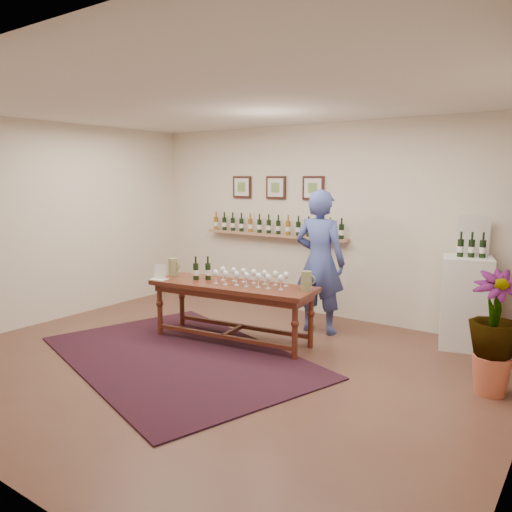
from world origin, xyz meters
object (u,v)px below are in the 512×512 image
Objects in this scene: display_pedestal at (465,302)px; potted_plant at (494,333)px; tasting_table at (232,292)px; person at (320,262)px.

display_pedestal is 1.37m from potted_plant.
tasting_table is 1.95× the size of display_pedestal.
potted_plant is at bearing -67.28° from display_pedestal.
potted_plant is (0.53, -1.26, 0.04)m from display_pedestal.
tasting_table is at bearing 51.85° from person.
person is (-2.24, 0.78, 0.35)m from potted_plant.
tasting_table is at bearing -148.65° from display_pedestal.
tasting_table is at bearing -176.07° from potted_plant.
tasting_table is 2.11× the size of potted_plant.
display_pedestal reaches higher than potted_plant.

